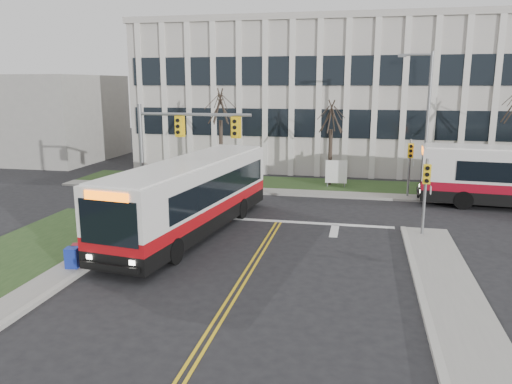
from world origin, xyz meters
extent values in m
plane|color=black|center=(0.00, 0.00, 0.00)|extent=(120.00, 120.00, 0.00)
cube|color=#9E9B93|center=(7.50, -5.00, 0.07)|extent=(2.00, 26.00, 0.14)
cube|color=#9E9B93|center=(5.00, 15.20, 0.07)|extent=(44.00, 1.60, 0.14)
cube|color=#26401B|center=(5.00, 18.00, 0.06)|extent=(44.00, 5.00, 0.12)
cube|color=beige|center=(5.00, 30.00, 6.00)|extent=(40.00, 16.00, 12.00)
cube|color=#9E9B93|center=(-26.00, 26.00, 4.00)|extent=(12.00, 12.00, 8.00)
cylinder|color=slate|center=(-7.30, 7.20, 3.10)|extent=(0.22, 0.22, 6.20)
cylinder|color=slate|center=(-4.30, 7.20, 5.70)|extent=(6.00, 0.16, 0.16)
cube|color=yellow|center=(-5.10, 7.05, 5.10)|extent=(0.34, 0.24, 0.92)
cube|color=yellow|center=(-2.10, 7.05, 5.10)|extent=(0.34, 0.24, 0.92)
cylinder|color=slate|center=(7.20, 7.00, 1.90)|extent=(0.14, 0.14, 3.80)
cube|color=yellow|center=(7.20, 6.80, 3.10)|extent=(0.34, 0.24, 0.92)
cylinder|color=slate|center=(7.20, 15.50, 1.90)|extent=(0.14, 0.14, 3.80)
cube|color=yellow|center=(7.20, 15.30, 3.10)|extent=(0.34, 0.24, 0.92)
cylinder|color=slate|center=(8.20, 16.20, 4.60)|extent=(0.20, 0.20, 9.20)
cylinder|color=slate|center=(7.30, 16.20, 9.00)|extent=(1.80, 0.14, 0.14)
cube|color=slate|center=(6.40, 16.20, 8.95)|extent=(0.50, 0.25, 0.18)
cylinder|color=slate|center=(1.90, 17.50, 0.50)|extent=(0.08, 0.08, 1.00)
cylinder|color=slate|center=(3.10, 17.50, 0.50)|extent=(0.08, 0.08, 1.00)
cube|color=white|center=(2.50, 17.50, 1.20)|extent=(1.50, 0.12, 1.60)
cylinder|color=#42352B|center=(-6.00, 18.00, 2.31)|extent=(0.28, 0.28, 4.62)
cylinder|color=#42352B|center=(2.00, 18.20, 2.05)|extent=(0.28, 0.28, 4.09)
cube|color=navy|center=(-6.80, -0.61, 0.47)|extent=(0.57, 0.53, 0.95)
cube|color=maroon|center=(-6.80, -0.15, 0.47)|extent=(0.62, 0.59, 0.95)
camera|label=1|loc=(4.14, -17.32, 7.25)|focal=35.00mm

